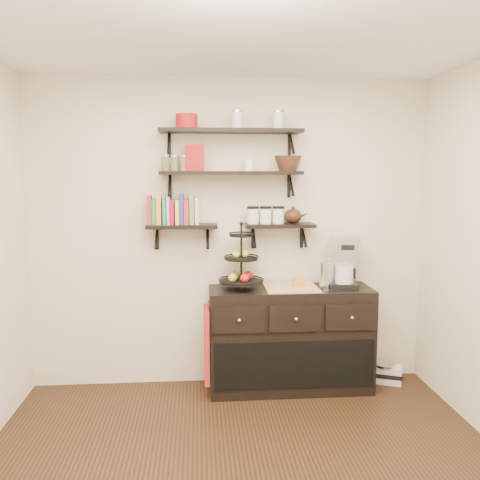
# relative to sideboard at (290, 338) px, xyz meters

# --- Properties ---
(ceiling) EXTENTS (3.50, 3.50, 0.02)m
(ceiling) POSITION_rel_sideboard_xyz_m (-0.51, -1.51, 2.25)
(ceiling) COLOR white
(ceiling) RESTS_ON back_wall
(back_wall) EXTENTS (3.50, 0.02, 2.70)m
(back_wall) POSITION_rel_sideboard_xyz_m (-0.51, 0.24, 0.90)
(back_wall) COLOR #EFE8CA
(back_wall) RESTS_ON ground
(shelf_top) EXTENTS (1.20, 0.27, 0.23)m
(shelf_top) POSITION_rel_sideboard_xyz_m (-0.51, 0.10, 1.78)
(shelf_top) COLOR black
(shelf_top) RESTS_ON back_wall
(shelf_mid) EXTENTS (1.20, 0.27, 0.23)m
(shelf_mid) POSITION_rel_sideboard_xyz_m (-0.51, 0.10, 1.43)
(shelf_mid) COLOR black
(shelf_mid) RESTS_ON back_wall
(shelf_low_left) EXTENTS (0.60, 0.25, 0.23)m
(shelf_low_left) POSITION_rel_sideboard_xyz_m (-0.93, 0.12, 0.98)
(shelf_low_left) COLOR black
(shelf_low_left) RESTS_ON back_wall
(shelf_low_right) EXTENTS (0.60, 0.25, 0.23)m
(shelf_low_right) POSITION_rel_sideboard_xyz_m (-0.09, 0.12, 0.98)
(shelf_low_right) COLOR black
(shelf_low_right) RESTS_ON back_wall
(cookbooks) EXTENTS (0.40, 0.15, 0.26)m
(cookbooks) POSITION_rel_sideboard_xyz_m (-0.99, 0.12, 1.11)
(cookbooks) COLOR #B01E32
(cookbooks) RESTS_ON shelf_low_left
(glass_canisters) EXTENTS (0.32, 0.10, 0.13)m
(glass_canisters) POSITION_rel_sideboard_xyz_m (-0.21, 0.12, 1.06)
(glass_canisters) COLOR silver
(glass_canisters) RESTS_ON shelf_low_right
(sideboard) EXTENTS (1.40, 0.50, 0.92)m
(sideboard) POSITION_rel_sideboard_xyz_m (0.00, 0.00, 0.00)
(sideboard) COLOR black
(sideboard) RESTS_ON floor
(fruit_stand) EXTENTS (0.37, 0.37, 0.55)m
(fruit_stand) POSITION_rel_sideboard_xyz_m (-0.42, 0.00, 0.64)
(fruit_stand) COLOR black
(fruit_stand) RESTS_ON sideboard
(candle) EXTENTS (0.08, 0.08, 0.08)m
(candle) POSITION_rel_sideboard_xyz_m (0.06, 0.00, 0.50)
(candle) COLOR #AE7428
(candle) RESTS_ON sideboard
(coffee_maker) EXTENTS (0.28, 0.27, 0.45)m
(coffee_maker) POSITION_rel_sideboard_xyz_m (0.46, 0.03, 0.66)
(coffee_maker) COLOR black
(coffee_maker) RESTS_ON sideboard
(thermal_carafe) EXTENTS (0.11, 0.11, 0.22)m
(thermal_carafe) POSITION_rel_sideboard_xyz_m (0.30, -0.02, 0.56)
(thermal_carafe) COLOR silver
(thermal_carafe) RESTS_ON sideboard
(apron) EXTENTS (0.04, 0.27, 0.64)m
(apron) POSITION_rel_sideboard_xyz_m (-0.73, -0.10, 0.00)
(apron) COLOR #A31125
(apron) RESTS_ON sideboard
(radio) EXTENTS (0.33, 0.26, 0.18)m
(radio) POSITION_rel_sideboard_xyz_m (0.88, 0.06, -0.36)
(radio) COLOR silver
(radio) RESTS_ON floor
(recipe_box) EXTENTS (0.16, 0.06, 0.22)m
(recipe_box) POSITION_rel_sideboard_xyz_m (-0.81, 0.10, 1.56)
(recipe_box) COLOR #A31218
(recipe_box) RESTS_ON shelf_mid
(walnut_bowl) EXTENTS (0.24, 0.24, 0.13)m
(walnut_bowl) POSITION_rel_sideboard_xyz_m (-0.02, 0.10, 1.51)
(walnut_bowl) COLOR black
(walnut_bowl) RESTS_ON shelf_mid
(ramekins) EXTENTS (0.09, 0.09, 0.10)m
(ramekins) POSITION_rel_sideboard_xyz_m (-0.36, 0.10, 1.50)
(ramekins) COLOR white
(ramekins) RESTS_ON shelf_mid
(teapot) EXTENTS (0.22, 0.18, 0.15)m
(teapot) POSITION_rel_sideboard_xyz_m (0.03, 0.12, 1.07)
(teapot) COLOR #351B10
(teapot) RESTS_ON shelf_low_right
(red_pot) EXTENTS (0.18, 0.18, 0.12)m
(red_pot) POSITION_rel_sideboard_xyz_m (-0.88, 0.10, 1.86)
(red_pot) COLOR #A31218
(red_pot) RESTS_ON shelf_top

